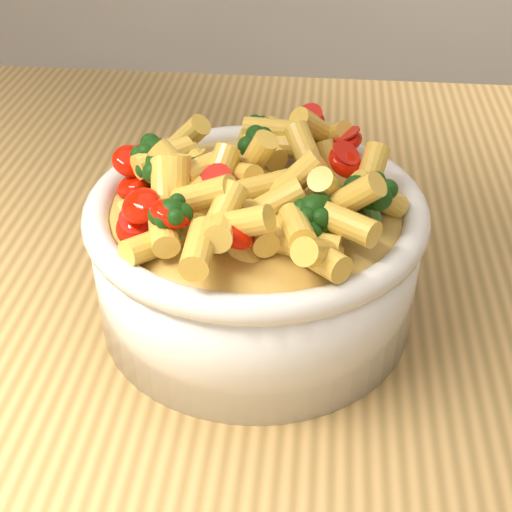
# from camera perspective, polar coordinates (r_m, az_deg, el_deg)

# --- Properties ---
(table) EXTENTS (1.20, 0.80, 0.90)m
(table) POSITION_cam_1_polar(r_m,az_deg,el_deg) (0.64, 2.44, -8.12)
(table) COLOR tan
(table) RESTS_ON ground
(serving_bowl) EXTENTS (0.23, 0.23, 0.10)m
(serving_bowl) POSITION_cam_1_polar(r_m,az_deg,el_deg) (0.50, 0.00, 0.11)
(serving_bowl) COLOR silver
(serving_bowl) RESTS_ON table
(pasta_salad) EXTENTS (0.18, 0.18, 0.04)m
(pasta_salad) POSITION_cam_1_polar(r_m,az_deg,el_deg) (0.47, 0.00, 6.26)
(pasta_salad) COLOR #FFD450
(pasta_salad) RESTS_ON serving_bowl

